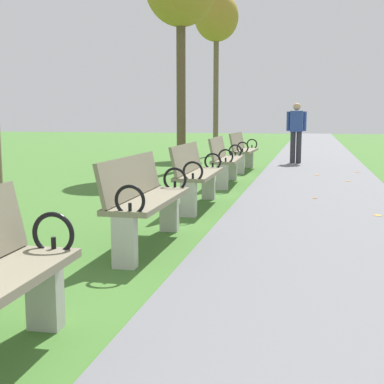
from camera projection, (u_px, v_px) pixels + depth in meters
name	position (u px, v px, depth m)	size (l,w,h in m)	color
paved_walkway	(315.00, 155.00, 17.16)	(2.45, 44.00, 0.02)	slate
park_bench_3	(145.00, 199.00, 5.15)	(0.48, 1.60, 0.90)	gray
park_bench_4	(196.00, 173.00, 7.42)	(0.50, 1.61, 0.90)	gray
park_bench_5	(225.00, 159.00, 9.89)	(0.52, 1.61, 0.90)	gray
park_bench_6	(243.00, 150.00, 12.45)	(0.52, 1.61, 0.90)	gray
tree_5	(216.00, 19.00, 16.77)	(1.42, 1.42, 5.22)	brown
pedestrian_walking	(296.00, 130.00, 14.16)	(0.53, 0.22, 1.62)	#2D2D38
scattered_leaves	(260.00, 193.00, 8.72)	(4.49, 13.83, 0.02)	#93511E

